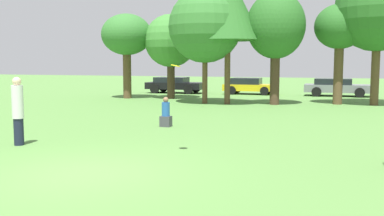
# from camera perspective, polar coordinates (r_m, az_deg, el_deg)

# --- Properties ---
(ground_plane) EXTENTS (120.00, 120.00, 0.00)m
(ground_plane) POSITION_cam_1_polar(r_m,az_deg,el_deg) (9.94, -13.70, -8.12)
(ground_plane) COLOR #54843D
(person_thrower) EXTENTS (0.33, 0.33, 1.96)m
(person_thrower) POSITION_cam_1_polar(r_m,az_deg,el_deg) (13.58, -21.52, -0.29)
(person_thrower) COLOR #191E33
(person_thrower) RESTS_ON ground
(frisbee) EXTENTS (0.25, 0.25, 0.08)m
(frisbee) POSITION_cam_1_polar(r_m,az_deg,el_deg) (11.22, -2.12, 5.47)
(frisbee) COLOR yellow
(bystander_sitting) EXTENTS (0.39, 0.33, 1.10)m
(bystander_sitting) POSITION_cam_1_polar(r_m,az_deg,el_deg) (16.35, -3.40, -0.82)
(bystander_sitting) COLOR #3F3F47
(bystander_sitting) RESTS_ON ground
(tree_0) EXTENTS (3.27, 3.27, 5.48)m
(tree_0) POSITION_cam_1_polar(r_m,az_deg,el_deg) (29.37, -8.43, 9.20)
(tree_0) COLOR brown
(tree_0) RESTS_ON ground
(tree_1) EXTENTS (3.39, 3.39, 5.43)m
(tree_1) POSITION_cam_1_polar(r_m,az_deg,el_deg) (28.77, -2.75, 8.58)
(tree_1) COLOR #473323
(tree_1) RESTS_ON ground
(tree_2) EXTENTS (4.16, 4.16, 6.48)m
(tree_2) POSITION_cam_1_polar(r_m,az_deg,el_deg) (25.41, 1.69, 10.49)
(tree_2) COLOR brown
(tree_2) RESTS_ON ground
(tree_3) EXTENTS (3.84, 3.84, 7.42)m
(tree_3) POSITION_cam_1_polar(r_m,az_deg,el_deg) (25.26, 4.65, 12.99)
(tree_3) COLOR brown
(tree_3) RESTS_ON ground
(tree_4) EXTENTS (3.24, 3.24, 6.22)m
(tree_4) POSITION_cam_1_polar(r_m,az_deg,el_deg) (25.19, 10.74, 10.28)
(tree_4) COLOR #473323
(tree_4) RESTS_ON ground
(tree_5) EXTENTS (2.78, 2.78, 5.59)m
(tree_5) POSITION_cam_1_polar(r_m,az_deg,el_deg) (26.24, 18.51, 9.69)
(tree_5) COLOR brown
(tree_5) RESTS_ON ground
(tree_6) EXTENTS (4.56, 4.56, 7.49)m
(tree_6) POSITION_cam_1_polar(r_m,az_deg,el_deg) (26.41, 22.83, 11.60)
(tree_6) COLOR brown
(tree_6) RESTS_ON ground
(parked_car_black) EXTENTS (4.39, 2.00, 1.21)m
(parked_car_black) POSITION_cam_1_polar(r_m,az_deg,el_deg) (33.98, -2.28, 3.07)
(parked_car_black) COLOR black
(parked_car_black) RESTS_ON ground
(parked_car_yellow) EXTENTS (3.86, 1.88, 1.20)m
(parked_car_yellow) POSITION_cam_1_polar(r_m,az_deg,el_deg) (32.94, 7.36, 2.87)
(parked_car_yellow) COLOR gold
(parked_car_yellow) RESTS_ON ground
(parked_car_grey) EXTENTS (4.51, 1.99, 1.22)m
(parked_car_grey) POSITION_cam_1_polar(r_m,az_deg,el_deg) (32.42, 18.14, 2.62)
(parked_car_grey) COLOR slate
(parked_car_grey) RESTS_ON ground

